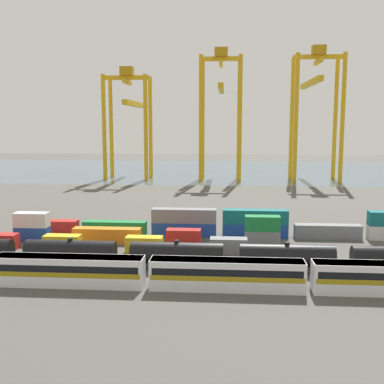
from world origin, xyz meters
name	(u,v)px	position (x,y,z in m)	size (l,w,h in m)	color
ground_plane	(199,205)	(0.00, 40.00, 0.00)	(420.00, 420.00, 0.00)	#4C4944
harbour_water	(212,170)	(0.00, 133.47, 0.00)	(400.00, 110.00, 0.01)	#475B6B
passenger_train	(227,273)	(7.33, -23.53, 2.14)	(60.73, 3.14, 3.90)	silver
freight_tank_row	(177,256)	(0.07, -15.65, 2.06)	(76.49, 2.90, 4.36)	#232326
shipping_container_1	(62,243)	(-20.16, -6.75, 1.30)	(6.04, 2.44, 2.60)	gold
shipping_container_2	(144,244)	(-6.29, -6.75, 1.30)	(6.04, 2.44, 2.60)	gold
shipping_container_3	(229,246)	(7.59, -6.75, 1.30)	(6.04, 2.44, 2.60)	slate
shipping_container_4	(32,234)	(-27.83, -0.88, 1.30)	(6.04, 2.44, 2.60)	#1C4299
shipping_container_5	(32,220)	(-27.83, -0.88, 3.90)	(6.04, 2.44, 2.60)	silver
shipping_container_6	(107,235)	(-14.07, -0.88, 1.30)	(12.10, 2.44, 2.60)	orange
shipping_container_7	(184,237)	(-0.31, -0.88, 1.30)	(6.04, 2.44, 2.60)	#AD211C
shipping_container_8	(262,238)	(13.45, -0.88, 1.30)	(6.04, 2.44, 2.60)	slate
shipping_container_9	(263,223)	(13.45, -0.88, 3.90)	(6.04, 2.44, 2.60)	#197538
shipping_container_10	(47,227)	(-27.41, 5.00, 1.30)	(12.10, 2.44, 2.60)	#AD211C
shipping_container_11	(115,228)	(-14.10, 5.00, 1.30)	(12.10, 2.44, 2.60)	#197538
shipping_container_12	(184,229)	(-0.79, 5.00, 1.30)	(12.10, 2.44, 2.60)	#1C4299
shipping_container_13	(184,216)	(-0.79, 5.00, 3.90)	(12.10, 2.44, 2.60)	slate
shipping_container_14	(255,230)	(12.53, 5.00, 1.30)	(12.10, 2.44, 2.60)	#1C4299
shipping_container_15	(255,217)	(12.53, 5.00, 3.90)	(12.10, 2.44, 2.60)	#146066
shipping_container_16	(328,232)	(25.84, 5.00, 1.30)	(12.10, 2.44, 2.60)	slate
gantry_crane_west	(129,112)	(-30.77, 99.65, 25.54)	(17.23, 36.27, 42.26)	gold
gantry_crane_central	(221,102)	(4.51, 99.10, 29.27)	(15.69, 34.70, 48.78)	gold
gantry_crane_east	(315,99)	(39.78, 100.26, 30.30)	(17.93, 42.07, 49.12)	gold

